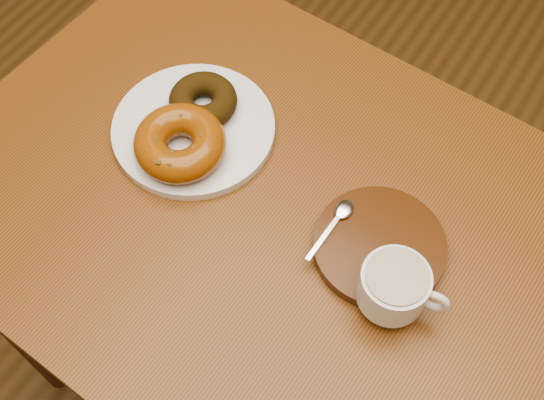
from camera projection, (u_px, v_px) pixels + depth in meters
The scene contains 7 objects.
cafe_table at pixel (261, 245), 0.99m from camera, with size 0.88×0.68×0.80m.
donut_plate at pixel (194, 129), 0.94m from camera, with size 0.22×0.22×0.01m, color silver.
donut_cinnamon at pixel (203, 100), 0.93m from camera, with size 0.09×0.09×0.03m, color #34220A.
donut_caramel at pixel (180, 143), 0.89m from camera, with size 0.13×0.13×0.04m.
saucer at pixel (379, 246), 0.84m from camera, with size 0.16×0.16×0.02m, color #3B1B08.
coffee_cup at pixel (395, 286), 0.77m from camera, with size 0.11×0.08×0.06m.
teaspoon at pixel (340, 215), 0.85m from camera, with size 0.02×0.10×0.01m.
Camera 1 is at (0.04, -0.26, 1.56)m, focal length 45.00 mm.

